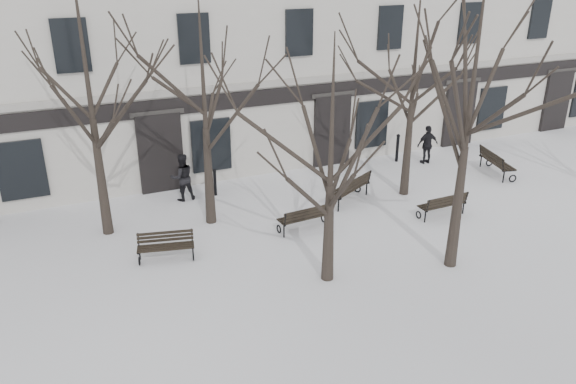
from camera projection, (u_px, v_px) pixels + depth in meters
ground at (354, 271)px, 15.44m from camera, size 100.00×100.00×0.00m
building at (208, 19)px, 24.21m from camera, size 40.40×10.20×11.40m
tree_1 at (332, 135)px, 13.55m from camera, size 4.52×4.52×6.46m
tree_2 at (473, 81)px, 13.78m from camera, size 5.80×5.80×8.28m
tree_4 at (84, 56)px, 15.50m from camera, size 6.12×6.12×8.74m
tree_5 at (203, 77)px, 16.51m from camera, size 5.28×5.28×7.55m
tree_6 at (415, 61)px, 18.67m from camera, size 5.36×5.36×7.66m
bench_1 at (305, 217)px, 17.58m from camera, size 1.76×0.75×0.87m
bench_2 at (443, 204)px, 18.52m from camera, size 1.69×0.65×0.84m
bench_3 at (166, 245)px, 15.93m from camera, size 1.66×0.91×0.80m
bench_4 at (350, 188)px, 19.61m from camera, size 2.02×1.52×0.98m
bench_5 at (496, 162)px, 22.14m from camera, size 1.16×2.03×0.97m
bollard_a at (215, 181)px, 20.17m from camera, size 0.13×0.13×1.01m
bollard_b at (397, 147)px, 23.51m from camera, size 0.15×0.15×1.20m
pedestrian_b at (184, 200)px, 20.01m from camera, size 0.86×0.68×1.71m
pedestrian_c at (426, 163)px, 23.55m from camera, size 0.98×0.46×1.62m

